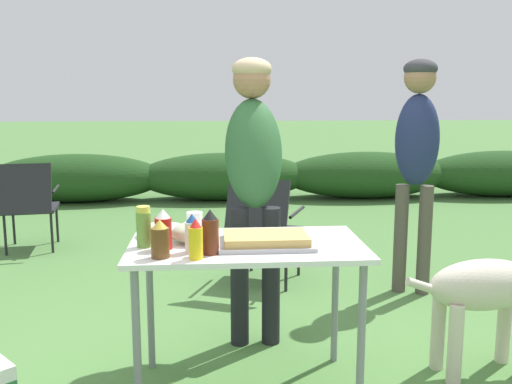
# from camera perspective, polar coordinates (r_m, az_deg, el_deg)

# --- Properties ---
(shrub_hedge) EXTENTS (14.40, 0.90, 0.65)m
(shrub_hedge) POSITION_cam_1_polar(r_m,az_deg,el_deg) (7.88, -3.24, 1.58)
(shrub_hedge) COLOR #1E4219
(shrub_hedge) RESTS_ON ground
(folding_table) EXTENTS (1.10, 0.64, 0.74)m
(folding_table) POSITION_cam_1_polar(r_m,az_deg,el_deg) (2.71, -0.92, -6.71)
(folding_table) COLOR white
(folding_table) RESTS_ON ground
(food_tray) EXTENTS (0.44, 0.29, 0.06)m
(food_tray) POSITION_cam_1_polar(r_m,az_deg,el_deg) (2.64, 0.97, -4.84)
(food_tray) COLOR #9E9EA3
(food_tray) RESTS_ON folding_table
(plate_stack) EXTENTS (0.22, 0.22, 0.05)m
(plate_stack) POSITION_cam_1_polar(r_m,az_deg,el_deg) (2.87, -9.40, -3.89)
(plate_stack) COLOR white
(plate_stack) RESTS_ON folding_table
(mixing_bowl) EXTENTS (0.19, 0.19, 0.10)m
(mixing_bowl) POSITION_cam_1_polar(r_m,az_deg,el_deg) (2.71, -6.45, -4.04)
(mixing_bowl) COLOR #ADBC99
(mixing_bowl) RESTS_ON folding_table
(paper_cup_stack) EXTENTS (0.08, 0.08, 0.11)m
(paper_cup_stack) POSITION_cam_1_polar(r_m,az_deg,el_deg) (2.87, -6.16, -3.12)
(paper_cup_stack) COLOR white
(paper_cup_stack) RESTS_ON folding_table
(relish_jar) EXTENTS (0.07, 0.07, 0.19)m
(relish_jar) POSITION_cam_1_polar(r_m,az_deg,el_deg) (2.66, -11.16, -3.47)
(relish_jar) COLOR olive
(relish_jar) RESTS_ON folding_table
(mayo_bottle) EXTENTS (0.07, 0.07, 0.17)m
(mayo_bottle) POSITION_cam_1_polar(r_m,az_deg,el_deg) (2.55, -6.40, -4.17)
(mayo_bottle) COLOR silver
(mayo_bottle) RESTS_ON folding_table
(beer_bottle) EXTENTS (0.08, 0.08, 0.17)m
(beer_bottle) POSITION_cam_1_polar(r_m,az_deg,el_deg) (2.47, -9.58, -4.72)
(beer_bottle) COLOR brown
(beer_bottle) RESTS_ON folding_table
(ketchup_bottle) EXTENTS (0.08, 0.08, 0.18)m
(ketchup_bottle) POSITION_cam_1_polar(r_m,az_deg,el_deg) (2.61, -9.25, -3.79)
(ketchup_bottle) COLOR red
(ketchup_bottle) RESTS_ON folding_table
(bbq_sauce_bottle) EXTENTS (0.07, 0.07, 0.20)m
(bbq_sauce_bottle) POSITION_cam_1_polar(r_m,az_deg,el_deg) (2.50, -4.59, -4.09)
(bbq_sauce_bottle) COLOR #562314
(bbq_sauce_bottle) RESTS_ON folding_table
(mustard_bottle) EXTENTS (0.06, 0.06, 0.18)m
(mustard_bottle) POSITION_cam_1_polar(r_m,az_deg,el_deg) (2.43, -6.04, -4.78)
(mustard_bottle) COLOR yellow
(mustard_bottle) RESTS_ON folding_table
(standing_person_with_beanie) EXTENTS (0.33, 0.47, 1.65)m
(standing_person_with_beanie) POSITION_cam_1_polar(r_m,az_deg,el_deg) (3.28, -0.25, 3.09)
(standing_person_with_beanie) COLOR black
(standing_person_with_beanie) RESTS_ON ground
(standing_person_in_red_jacket) EXTENTS (0.36, 0.31, 1.68)m
(standing_person_in_red_jacket) POSITION_cam_1_polar(r_m,az_deg,el_deg) (4.18, 15.79, 4.51)
(standing_person_in_red_jacket) COLOR #4C473D
(standing_person_in_red_jacket) RESTS_ON ground
(dog) EXTENTS (0.94, 0.33, 0.67)m
(dog) POSITION_cam_1_polar(r_m,az_deg,el_deg) (3.20, 22.68, -8.89)
(dog) COLOR beige
(dog) RESTS_ON ground
(camp_chair_green_behind_table) EXTENTS (0.55, 0.65, 0.83)m
(camp_chair_green_behind_table) POSITION_cam_1_polar(r_m,az_deg,el_deg) (5.61, -21.81, -0.91)
(camp_chair_green_behind_table) COLOR #232328
(camp_chair_green_behind_table) RESTS_ON ground
(camp_chair_near_hedge) EXTENTS (0.65, 0.72, 0.83)m
(camp_chair_near_hedge) POSITION_cam_1_polar(r_m,az_deg,el_deg) (4.28, 0.77, -3.31)
(camp_chair_near_hedge) COLOR #232328
(camp_chair_near_hedge) RESTS_ON ground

